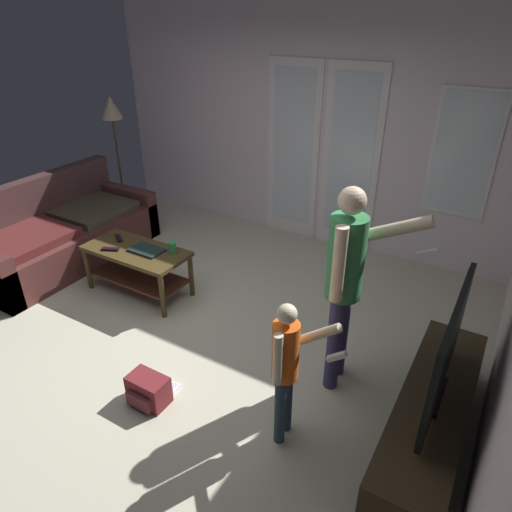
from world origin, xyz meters
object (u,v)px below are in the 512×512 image
Objects in this scene: flat_screen_tv at (447,352)px; person_adult at (347,274)px; floor_lamp at (112,116)px; tv_remote_black at (119,238)px; coffee_table at (137,261)px; person_child at (287,362)px; tv_stand at (430,421)px; loose_keyboard at (154,382)px; laptop_closed at (147,250)px; leather_couch at (62,235)px; cup_near_edge at (172,247)px; dvd_remote_slim at (110,249)px; backpack at (148,390)px.

person_adult is (-0.76, 0.25, 0.19)m from flat_screen_tv.
floor_lamp is 2.05m from tv_remote_black.
coffee_table is 0.99× the size of person_child.
person_adult is 0.77m from person_child.
floor_lamp is (-4.61, 1.83, 0.59)m from flat_screen_tv.
person_child is (2.14, -0.86, 0.29)m from coffee_table.
tv_stand reaches higher than loose_keyboard.
coffee_table is 0.35m from tv_remote_black.
laptop_closed reaches higher than loose_keyboard.
flat_screen_tv is 0.65× the size of floor_lamp.
person_adult is (2.24, -0.17, 0.61)m from coffee_table.
laptop_closed is at bearing -2.30° from leather_couch.
laptop_closed is (1.73, -1.38, -0.87)m from floor_lamp.
cup_near_edge is at bearing 170.95° from person_adult.
person_adult is at bearing -25.63° from dvd_remote_slim.
tv_stand is 3.79× the size of loose_keyboard.
person_adult is 2.18m from laptop_closed.
person_child reaches higher than coffee_table.
tv_stand is at bearing 23.92° from tv_remote_black.
coffee_table is 0.66× the size of floor_lamp.
flat_screen_tv is 0.98m from person_child.
person_adult is at bearing 161.47° from flat_screen_tv.
floor_lamp reaches higher than laptop_closed.
person_child is 2.46m from dvd_remote_slim.
backpack is 1.52m from cup_near_edge.
loose_keyboard is at bearing -59.01° from cup_near_edge.
cup_near_edge is 0.68m from tv_remote_black.
laptop_closed is at bearing 171.06° from tv_stand.
cup_near_edge is at bearing 168.07° from tv_stand.
tv_remote_black is (-0.68, -0.05, -0.05)m from cup_near_edge.
leather_couch is at bearing 164.48° from person_child.
tv_remote_black is at bearing -175.48° from cup_near_edge.
leather_couch reaches higher than dvd_remote_slim.
flat_screen_tv is 2.70m from cup_near_edge.
cup_near_edge is 0.64m from dvd_remote_slim.
person_adult is 2.61m from tv_remote_black.
floor_lamp is at bearing 158.34° from tv_stand.
person_adult is 4.81× the size of laptop_closed.
person_adult is 1.94m from cup_near_edge.
tv_stand is 0.58m from flat_screen_tv.
floor_lamp is 3.78m from loose_keyboard.
coffee_table is at bearing 18.22° from tv_remote_black.
dvd_remote_slim is (-0.57, -0.27, -0.05)m from cup_near_edge.
cup_near_edge is at bearing 121.22° from backpack.
backpack is 0.67× the size of loose_keyboard.
leather_couch reaches higher than tv_stand.
laptop_closed is 1.99× the size of dvd_remote_slim.
person_adult is 9.55× the size of dvd_remote_slim.
cup_near_edge is (-0.76, 1.25, 0.45)m from backpack.
floor_lamp reaches higher than tv_stand.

